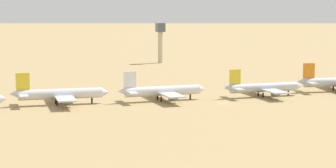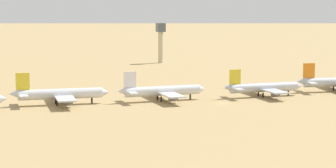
# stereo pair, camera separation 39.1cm
# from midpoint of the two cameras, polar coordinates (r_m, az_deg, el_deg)

# --- Properties ---
(ground) EXTENTS (4000.00, 4000.00, 0.00)m
(ground) POSITION_cam_midpoint_polar(r_m,az_deg,el_deg) (305.38, 4.28, -1.53)
(ground) COLOR tan
(parked_jet_yellow_2) EXTENTS (41.41, 34.91, 13.67)m
(parked_jet_yellow_2) POSITION_cam_midpoint_polar(r_m,az_deg,el_deg) (303.92, -8.52, -0.78)
(parked_jet_yellow_2) COLOR silver
(parked_jet_yellow_2) RESTS_ON ground
(parked_jet_white_3) EXTENTS (39.63, 33.12, 13.14)m
(parked_jet_white_3) POSITION_cam_midpoint_polar(r_m,az_deg,el_deg) (310.84, -0.52, -0.55)
(parked_jet_white_3) COLOR silver
(parked_jet_white_3) RESTS_ON ground
(parked_jet_yellow_4) EXTENTS (38.19, 31.95, 12.65)m
(parked_jet_yellow_4) POSITION_cam_midpoint_polar(r_m,az_deg,el_deg) (325.42, 7.40, -0.27)
(parked_jet_yellow_4) COLOR silver
(parked_jet_yellow_4) RESTS_ON ground
(control_tower) EXTENTS (5.20, 5.20, 25.65)m
(control_tower) POSITION_cam_midpoint_polar(r_m,az_deg,el_deg) (469.18, -0.62, 3.54)
(control_tower) COLOR #C6B793
(control_tower) RESTS_ON ground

